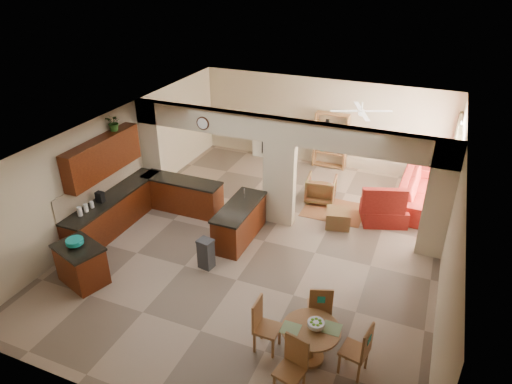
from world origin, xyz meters
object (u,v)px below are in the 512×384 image
at_px(kitchen_island, 81,264).
at_px(sofa, 421,191).
at_px(armchair, 321,189).
at_px(dining_table, 310,338).

relative_size(kitchen_island, sofa, 0.43).
relative_size(sofa, armchair, 3.43).
xyz_separation_m(dining_table, sofa, (1.26, 6.37, -0.06)).
bearing_deg(sofa, dining_table, 170.59).
distance_m(dining_table, armchair, 5.69).
height_order(kitchen_island, armchair, kitchen_island).
xyz_separation_m(dining_table, armchair, (-1.34, 5.53, -0.09)).
bearing_deg(sofa, kitchen_island, 136.51).
bearing_deg(kitchen_island, armchair, 73.97).
relative_size(kitchen_island, dining_table, 1.21).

